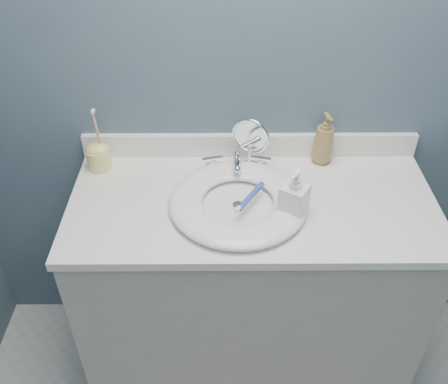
{
  "coord_description": "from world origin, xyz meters",
  "views": [
    {
      "loc": [
        -0.1,
        -0.3,
        1.94
      ],
      "look_at": [
        -0.1,
        0.94,
        0.94
      ],
      "focal_mm": 40.0,
      "sensor_mm": 36.0,
      "label": 1
    }
  ],
  "objects_px": {
    "makeup_mirror": "(250,142)",
    "soap_bottle_clear": "(295,194)",
    "toothbrush_holder": "(98,155)",
    "soap_bottle_amber": "(324,139)"
  },
  "relations": [
    {
      "from": "makeup_mirror",
      "to": "soap_bottle_clear",
      "type": "bearing_deg",
      "value": -40.37
    },
    {
      "from": "makeup_mirror",
      "to": "toothbrush_holder",
      "type": "distance_m",
      "value": 0.54
    },
    {
      "from": "soap_bottle_amber",
      "to": "soap_bottle_clear",
      "type": "xyz_separation_m",
      "value": [
        -0.14,
        -0.3,
        -0.01
      ]
    },
    {
      "from": "makeup_mirror",
      "to": "soap_bottle_amber",
      "type": "relative_size",
      "value": 1.04
    },
    {
      "from": "makeup_mirror",
      "to": "soap_bottle_amber",
      "type": "distance_m",
      "value": 0.27
    },
    {
      "from": "soap_bottle_clear",
      "to": "toothbrush_holder",
      "type": "height_order",
      "value": "toothbrush_holder"
    },
    {
      "from": "makeup_mirror",
      "to": "soap_bottle_clear",
      "type": "height_order",
      "value": "makeup_mirror"
    },
    {
      "from": "soap_bottle_amber",
      "to": "soap_bottle_clear",
      "type": "relative_size",
      "value": 1.11
    },
    {
      "from": "makeup_mirror",
      "to": "soap_bottle_amber",
      "type": "bearing_deg",
      "value": 32.53
    },
    {
      "from": "makeup_mirror",
      "to": "soap_bottle_clear",
      "type": "distance_m",
      "value": 0.29
    }
  ]
}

